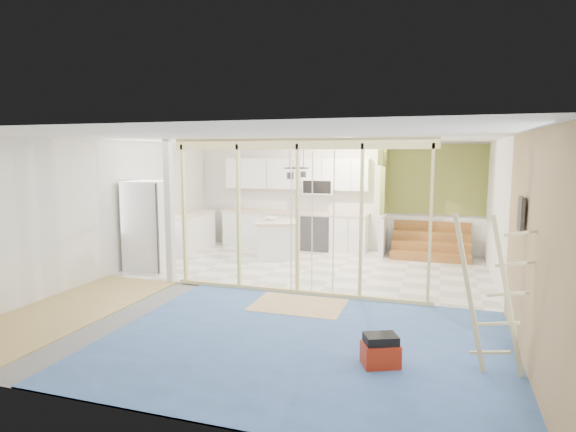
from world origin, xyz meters
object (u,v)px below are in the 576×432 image
(fridge, at_px, (148,225))
(ladder, at_px, (493,294))
(island, at_px, (275,240))
(toolbox, at_px, (380,352))

(fridge, bearing_deg, ladder, -36.83)
(ladder, bearing_deg, island, 141.21)
(island, relative_size, toolbox, 2.36)
(toolbox, bearing_deg, ladder, -13.88)
(ladder, bearing_deg, toolbox, -159.94)
(island, height_order, toolbox, island)
(island, xyz_separation_m, ladder, (4.05, -4.61, 0.45))
(island, relative_size, ladder, 0.66)
(toolbox, bearing_deg, fridge, 124.16)
(island, bearing_deg, toolbox, -78.99)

